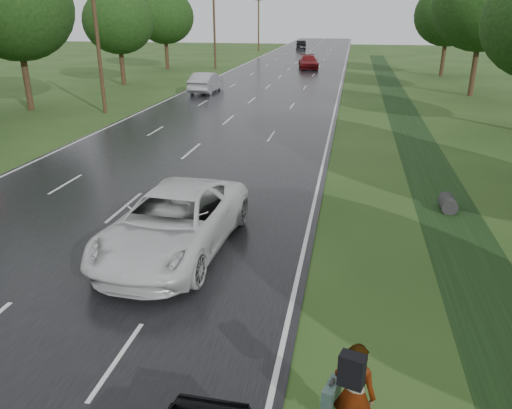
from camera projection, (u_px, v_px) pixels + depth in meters
name	position (u px, v px, depth m)	size (l,w,h in m)	color
road	(276.00, 80.00, 52.03)	(14.00, 180.00, 0.04)	black
edge_stripe_east	(341.00, 82.00, 50.85)	(0.12, 180.00, 0.01)	silver
edge_stripe_west	(213.00, 78.00, 53.19)	(0.12, 180.00, 0.01)	silver
center_line	(276.00, 80.00, 52.02)	(0.12, 180.00, 0.01)	silver
drainage_ditch	(419.00, 148.00, 25.93)	(2.20, 120.00, 0.56)	black
utility_pole_mid	(97.00, 35.00, 33.42)	(1.60, 0.26, 10.00)	#332015
utility_pole_far	(214.00, 25.00, 60.92)	(1.60, 0.26, 10.00)	#332015
utility_pole_distant	(259.00, 21.00, 88.42)	(1.60, 0.26, 10.00)	#332015
tree_east_d	(484.00, 6.00, 39.96)	(8.00, 8.00, 10.76)	#332015
tree_east_f	(449.00, 15.00, 53.13)	(7.20, 7.20, 9.62)	#332015
tree_west_c	(15.00, 8.00, 33.80)	(7.80, 7.80, 10.43)	#332015
tree_west_d	(118.00, 22.00, 46.89)	(6.60, 6.60, 8.80)	#332015
tree_west_f	(164.00, 17.00, 59.72)	(7.00, 7.00, 9.29)	#332015
pedestrian	(353.00, 393.00, 7.95)	(0.93, 0.94, 1.92)	#A5998C
white_pickup	(174.00, 222.00, 14.51)	(3.02, 6.55, 1.82)	silver
silver_sedan	(206.00, 82.00, 43.81)	(1.81, 5.20, 1.71)	#9B9DA4
far_car_red	(308.00, 62.00, 62.24)	(2.25, 5.53, 1.60)	maroon
far_car_dark	(301.00, 45.00, 94.50)	(1.71, 4.92, 1.62)	black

